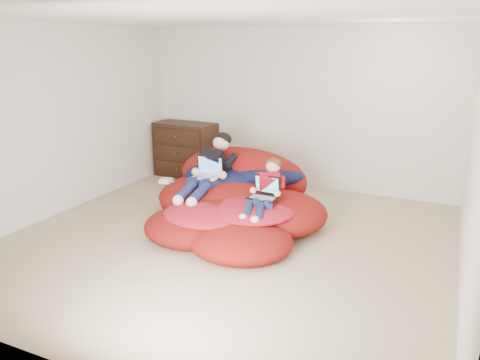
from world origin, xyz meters
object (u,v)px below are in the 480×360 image
object	(u,v)px
dresser	(186,150)
younger_boy	(266,188)
laptop_black	(265,192)
older_boy	(212,166)
beanbag_pile	(234,201)
laptop_white	(208,172)

from	to	relation	value
dresser	younger_boy	world-z (taller)	dresser
younger_boy	laptop_black	xyz separation A→B (m)	(0.00, -0.05, -0.04)
older_boy	younger_boy	world-z (taller)	older_boy
beanbag_pile	older_boy	size ratio (longest dim) A/B	2.05
beanbag_pile	laptop_white	world-z (taller)	beanbag_pile
dresser	older_boy	bearing A→B (deg)	-49.18
older_boy	laptop_white	xyz separation A→B (m)	(-0.00, -0.11, -0.05)
dresser	younger_boy	size ratio (longest dim) A/B	1.21
beanbag_pile	older_boy	bearing A→B (deg)	176.30
beanbag_pile	younger_boy	distance (m)	0.70
older_boy	laptop_white	size ratio (longest dim) A/B	3.54
beanbag_pile	older_boy	distance (m)	0.54
younger_boy	beanbag_pile	bearing A→B (deg)	154.24
laptop_black	laptop_white	bearing A→B (deg)	165.35
laptop_white	laptop_black	size ratio (longest dim) A/B	0.95
laptop_white	laptop_black	distance (m)	0.93
younger_boy	older_boy	bearing A→B (deg)	161.96
laptop_black	older_boy	bearing A→B (deg)	159.12
dresser	older_boy	size ratio (longest dim) A/B	0.90
younger_boy	laptop_white	bearing A→B (deg)	168.38
older_boy	laptop_white	distance (m)	0.12
younger_boy	laptop_white	distance (m)	0.91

